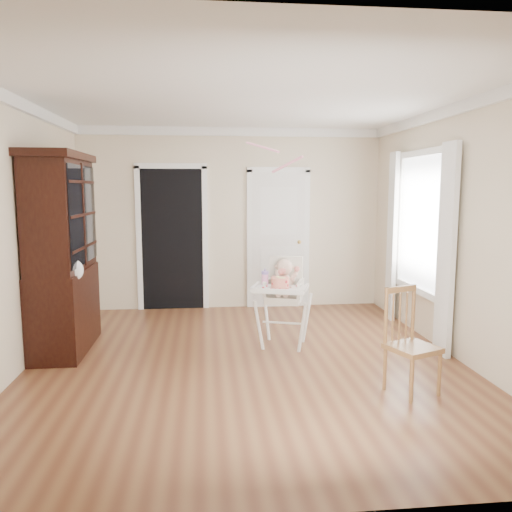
{
  "coord_description": "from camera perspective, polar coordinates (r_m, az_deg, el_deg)",
  "views": [
    {
      "loc": [
        -0.42,
        -5.02,
        1.81
      ],
      "look_at": [
        0.14,
        0.42,
        1.07
      ],
      "focal_mm": 35.0,
      "sensor_mm": 36.0,
      "label": 1
    }
  ],
  "objects": [
    {
      "name": "baby",
      "position": [
        5.73,
        3.25,
        -2.58
      ],
      "size": [
        0.28,
        0.27,
        0.44
      ],
      "rotation": [
        0.0,
        0.0,
        -0.32
      ],
      "color": "beige",
      "rests_on": "high_chair"
    },
    {
      "name": "crown_molding",
      "position": [
        5.11,
        -1.17,
        17.05
      ],
      "size": [
        4.5,
        5.0,
        0.12
      ],
      "primitive_type": null,
      "color": "white",
      "rests_on": "ceiling"
    },
    {
      "name": "ceiling",
      "position": [
        5.12,
        -1.18,
        17.71
      ],
      "size": [
        5.0,
        5.0,
        0.0
      ],
      "primitive_type": "plane",
      "rotation": [
        3.14,
        0.0,
        0.0
      ],
      "color": "white",
      "rests_on": "wall_back"
    },
    {
      "name": "wall_right",
      "position": [
        5.71,
        22.02,
        2.52
      ],
      "size": [
        0.0,
        5.0,
        5.0
      ],
      "primitive_type": "plane",
      "rotation": [
        1.57,
        0.0,
        -1.57
      ],
      "color": "beige",
      "rests_on": "floor"
    },
    {
      "name": "china_cabinet",
      "position": [
        5.91,
        -21.23,
        0.28
      ],
      "size": [
        0.58,
        1.3,
        2.2
      ],
      "color": "black",
      "rests_on": "floor"
    },
    {
      "name": "floor",
      "position": [
        5.36,
        -1.1,
        -12.05
      ],
      "size": [
        5.0,
        5.0,
        0.0
      ],
      "primitive_type": "plane",
      "color": "brown",
      "rests_on": "ground"
    },
    {
      "name": "window_right",
      "position": [
        6.4,
        18.08,
        2.64
      ],
      "size": [
        0.13,
        1.84,
        2.3
      ],
      "color": "white",
      "rests_on": "wall_right"
    },
    {
      "name": "wall_left",
      "position": [
        5.37,
        -25.85,
        2.01
      ],
      "size": [
        0.0,
        5.0,
        5.0
      ],
      "primitive_type": "plane",
      "rotation": [
        1.57,
        0.0,
        1.57
      ],
      "color": "beige",
      "rests_on": "floor"
    },
    {
      "name": "sippy_cup",
      "position": [
        5.64,
        1.03,
        -2.47
      ],
      "size": [
        0.08,
        0.08,
        0.2
      ],
      "rotation": [
        0.0,
        0.0,
        -0.32
      ],
      "color": "#F797CF",
      "rests_on": "high_chair"
    },
    {
      "name": "wall_back",
      "position": [
        7.55,
        -2.73,
        4.21
      ],
      "size": [
        4.5,
        0.0,
        4.5
      ],
      "primitive_type": "plane",
      "rotation": [
        1.57,
        0.0,
        0.0
      ],
      "color": "beige",
      "rests_on": "floor"
    },
    {
      "name": "streamer",
      "position": [
        5.71,
        0.73,
        12.34
      ],
      "size": [
        0.34,
        0.39,
        0.15
      ],
      "primitive_type": null,
      "rotation": [
        0.26,
        0.0,
        0.71
      ],
      "color": "pink",
      "rests_on": "ceiling"
    },
    {
      "name": "closet_door",
      "position": [
        7.62,
        2.57,
        1.79
      ],
      "size": [
        0.96,
        0.09,
        2.13
      ],
      "color": "white",
      "rests_on": "wall_back"
    },
    {
      "name": "doorway",
      "position": [
        7.55,
        -9.55,
        2.28
      ],
      "size": [
        1.06,
        0.05,
        2.22
      ],
      "color": "black",
      "rests_on": "wall_back"
    },
    {
      "name": "high_chair",
      "position": [
        5.73,
        3.18,
        -4.01
      ],
      "size": [
        0.79,
        0.89,
        1.05
      ],
      "rotation": [
        0.0,
        0.0,
        -0.32
      ],
      "color": "white",
      "rests_on": "floor"
    },
    {
      "name": "dining_chair",
      "position": [
        4.71,
        17.21,
        -9.61
      ],
      "size": [
        0.5,
        0.5,
        0.94
      ],
      "rotation": [
        0.0,
        0.0,
        0.38
      ],
      "color": "brown",
      "rests_on": "floor"
    },
    {
      "name": "cake",
      "position": [
        5.47,
        2.76,
        -3.07
      ],
      "size": [
        0.26,
        0.26,
        0.12
      ],
      "color": "silver",
      "rests_on": "high_chair"
    }
  ]
}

